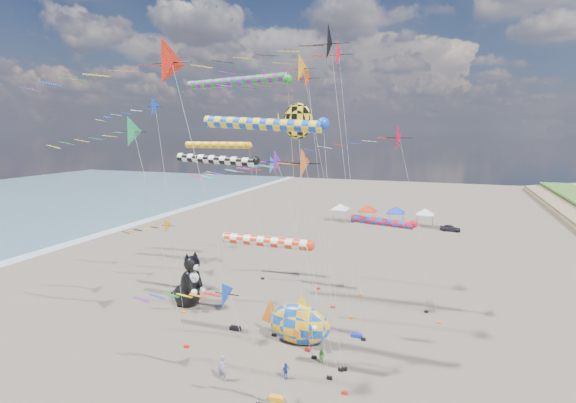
{
  "coord_description": "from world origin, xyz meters",
  "views": [
    {
      "loc": [
        12.29,
        -19.96,
        16.8
      ],
      "look_at": [
        0.88,
        12.0,
        11.34
      ],
      "focal_mm": 28.0,
      "sensor_mm": 36.0,
      "label": 1
    }
  ],
  "objects_px": {
    "child_blue": "(286,371)",
    "person_adult": "(223,368)",
    "cat_inflatable": "(189,278)",
    "parked_car": "(450,228)",
    "fish_inflatable": "(299,324)",
    "child_green": "(322,356)"
  },
  "relations": [
    {
      "from": "person_adult",
      "to": "child_green",
      "type": "bearing_deg",
      "value": 37.77
    },
    {
      "from": "child_blue",
      "to": "parked_car",
      "type": "height_order",
      "value": "child_blue"
    },
    {
      "from": "fish_inflatable",
      "to": "child_green",
      "type": "height_order",
      "value": "fish_inflatable"
    },
    {
      "from": "fish_inflatable",
      "to": "child_green",
      "type": "relative_size",
      "value": 6.27
    },
    {
      "from": "person_adult",
      "to": "child_green",
      "type": "relative_size",
      "value": 1.67
    },
    {
      "from": "cat_inflatable",
      "to": "person_adult",
      "type": "height_order",
      "value": "cat_inflatable"
    },
    {
      "from": "child_blue",
      "to": "cat_inflatable",
      "type": "bearing_deg",
      "value": 87.12
    },
    {
      "from": "cat_inflatable",
      "to": "child_blue",
      "type": "distance_m",
      "value": 16.03
    },
    {
      "from": "cat_inflatable",
      "to": "child_blue",
      "type": "xyz_separation_m",
      "value": [
        13.1,
        -8.99,
        -2.16
      ]
    },
    {
      "from": "fish_inflatable",
      "to": "parked_car",
      "type": "height_order",
      "value": "fish_inflatable"
    },
    {
      "from": "child_green",
      "to": "child_blue",
      "type": "relative_size",
      "value": 0.93
    },
    {
      "from": "fish_inflatable",
      "to": "parked_car",
      "type": "bearing_deg",
      "value": 76.19
    },
    {
      "from": "cat_inflatable",
      "to": "parked_car",
      "type": "bearing_deg",
      "value": 83.72
    },
    {
      "from": "child_green",
      "to": "parked_car",
      "type": "bearing_deg",
      "value": 89.54
    },
    {
      "from": "child_blue",
      "to": "person_adult",
      "type": "bearing_deg",
      "value": 144.71
    },
    {
      "from": "person_adult",
      "to": "parked_car",
      "type": "bearing_deg",
      "value": 74.32
    },
    {
      "from": "parked_car",
      "to": "child_green",
      "type": "bearing_deg",
      "value": 175.81
    },
    {
      "from": "fish_inflatable",
      "to": "parked_car",
      "type": "xyz_separation_m",
      "value": [
        11.36,
        46.21,
        -1.08
      ]
    },
    {
      "from": "person_adult",
      "to": "parked_car",
      "type": "height_order",
      "value": "person_adult"
    },
    {
      "from": "person_adult",
      "to": "child_blue",
      "type": "xyz_separation_m",
      "value": [
        3.91,
        1.67,
        -0.32
      ]
    },
    {
      "from": "person_adult",
      "to": "parked_car",
      "type": "distance_m",
      "value": 55.01
    },
    {
      "from": "cat_inflatable",
      "to": "child_blue",
      "type": "height_order",
      "value": "cat_inflatable"
    }
  ]
}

